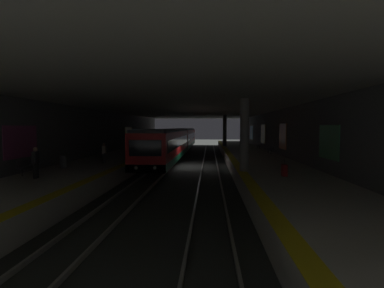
{
  "coord_description": "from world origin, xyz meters",
  "views": [
    {
      "loc": [
        -26.17,
        -2.16,
        3.81
      ],
      "look_at": [
        9.46,
        0.14,
        1.64
      ],
      "focal_mm": 25.58,
      "sensor_mm": 36.0,
      "label": 1
    }
  ],
  "objects_px": {
    "bench_right_mid": "(98,151)",
    "trash_bin": "(63,162)",
    "metro_train": "(177,141)",
    "suitcase_rolling": "(284,170)",
    "person_walking_mid": "(36,161)",
    "pillar_far": "(225,131)",
    "bench_left_near": "(271,149)",
    "backpack_on_floor": "(128,153)",
    "bench_right_near": "(28,165)",
    "pillar_near": "(244,135)",
    "person_waiting_near": "(104,153)",
    "bench_left_mid": "(259,145)"
  },
  "relations": [
    {
      "from": "bench_left_near",
      "to": "bench_right_mid",
      "type": "bearing_deg",
      "value": 101.44
    },
    {
      "from": "bench_right_mid",
      "to": "person_waiting_near",
      "type": "bearing_deg",
      "value": -152.92
    },
    {
      "from": "suitcase_rolling",
      "to": "bench_right_near",
      "type": "bearing_deg",
      "value": 91.18
    },
    {
      "from": "pillar_far",
      "to": "pillar_near",
      "type": "bearing_deg",
      "value": 180.0
    },
    {
      "from": "bench_left_near",
      "to": "backpack_on_floor",
      "type": "xyz_separation_m",
      "value": [
        -1.73,
        14.69,
        -0.32
      ]
    },
    {
      "from": "metro_train",
      "to": "trash_bin",
      "type": "bearing_deg",
      "value": 163.26
    },
    {
      "from": "bench_left_near",
      "to": "bench_right_near",
      "type": "distance_m",
      "value": 21.82
    },
    {
      "from": "bench_left_mid",
      "to": "backpack_on_floor",
      "type": "height_order",
      "value": "bench_left_mid"
    },
    {
      "from": "metro_train",
      "to": "suitcase_rolling",
      "type": "bearing_deg",
      "value": -157.56
    },
    {
      "from": "metro_train",
      "to": "pillar_near",
      "type": "bearing_deg",
      "value": -161.12
    },
    {
      "from": "bench_right_mid",
      "to": "backpack_on_floor",
      "type": "xyz_separation_m",
      "value": [
        1.72,
        -2.38,
        -0.32
      ]
    },
    {
      "from": "person_walking_mid",
      "to": "bench_right_mid",
      "type": "bearing_deg",
      "value": 6.47
    },
    {
      "from": "metro_train",
      "to": "bench_right_near",
      "type": "distance_m",
      "value": 22.08
    },
    {
      "from": "bench_left_near",
      "to": "suitcase_rolling",
      "type": "bearing_deg",
      "value": 170.91
    },
    {
      "from": "bench_left_near",
      "to": "person_walking_mid",
      "type": "distance_m",
      "value": 21.68
    },
    {
      "from": "pillar_near",
      "to": "metro_train",
      "type": "relative_size",
      "value": 0.12
    },
    {
      "from": "person_waiting_near",
      "to": "person_walking_mid",
      "type": "xyz_separation_m",
      "value": [
        -6.33,
        1.3,
        0.1
      ]
    },
    {
      "from": "bench_left_near",
      "to": "metro_train",
      "type": "bearing_deg",
      "value": 54.87
    },
    {
      "from": "bench_right_near",
      "to": "bench_left_near",
      "type": "bearing_deg",
      "value": -51.46
    },
    {
      "from": "pillar_far",
      "to": "bench_right_near",
      "type": "height_order",
      "value": "pillar_far"
    },
    {
      "from": "bench_right_mid",
      "to": "person_walking_mid",
      "type": "xyz_separation_m",
      "value": [
        -11.4,
        -1.29,
        0.4
      ]
    },
    {
      "from": "bench_right_mid",
      "to": "person_walking_mid",
      "type": "height_order",
      "value": "person_walking_mid"
    },
    {
      "from": "pillar_far",
      "to": "bench_left_near",
      "type": "distance_m",
      "value": 11.87
    },
    {
      "from": "person_walking_mid",
      "to": "person_waiting_near",
      "type": "bearing_deg",
      "value": -11.62
    },
    {
      "from": "pillar_near",
      "to": "metro_train",
      "type": "height_order",
      "value": "pillar_near"
    },
    {
      "from": "pillar_far",
      "to": "bench_right_mid",
      "type": "height_order",
      "value": "pillar_far"
    },
    {
      "from": "bench_left_near",
      "to": "person_walking_mid",
      "type": "xyz_separation_m",
      "value": [
        -14.86,
        15.78,
        0.4
      ]
    },
    {
      "from": "metro_train",
      "to": "backpack_on_floor",
      "type": "bearing_deg",
      "value": 156.96
    },
    {
      "from": "suitcase_rolling",
      "to": "metro_train",
      "type": "bearing_deg",
      "value": 22.44
    },
    {
      "from": "pillar_far",
      "to": "person_waiting_near",
      "type": "distance_m",
      "value": 22.1
    },
    {
      "from": "bench_left_near",
      "to": "bench_right_mid",
      "type": "relative_size",
      "value": 1.0
    },
    {
      "from": "pillar_near",
      "to": "bench_left_mid",
      "type": "height_order",
      "value": "pillar_near"
    },
    {
      "from": "suitcase_rolling",
      "to": "backpack_on_floor",
      "type": "xyz_separation_m",
      "value": [
        11.56,
        12.56,
        -0.13
      ]
    },
    {
      "from": "bench_right_near",
      "to": "backpack_on_floor",
      "type": "relative_size",
      "value": 4.25
    },
    {
      "from": "pillar_far",
      "to": "suitcase_rolling",
      "type": "distance_m",
      "value": 24.43
    },
    {
      "from": "bench_right_mid",
      "to": "trash_bin",
      "type": "distance_m",
      "value": 7.65
    },
    {
      "from": "pillar_far",
      "to": "metro_train",
      "type": "xyz_separation_m",
      "value": [
        -3.42,
        6.55,
        -1.3
      ]
    },
    {
      "from": "pillar_near",
      "to": "person_walking_mid",
      "type": "height_order",
      "value": "pillar_near"
    },
    {
      "from": "bench_left_near",
      "to": "suitcase_rolling",
      "type": "height_order",
      "value": "suitcase_rolling"
    },
    {
      "from": "suitcase_rolling",
      "to": "trash_bin",
      "type": "relative_size",
      "value": 1.13
    },
    {
      "from": "metro_train",
      "to": "bench_right_mid",
      "type": "relative_size",
      "value": 21.54
    },
    {
      "from": "metro_train",
      "to": "person_waiting_near",
      "type": "distance_m",
      "value": 16.51
    },
    {
      "from": "backpack_on_floor",
      "to": "person_walking_mid",
      "type": "bearing_deg",
      "value": 175.25
    },
    {
      "from": "backpack_on_floor",
      "to": "bench_right_near",
      "type": "bearing_deg",
      "value": 168.64
    },
    {
      "from": "bench_right_near",
      "to": "person_waiting_near",
      "type": "distance_m",
      "value": 5.7
    },
    {
      "from": "bench_right_near",
      "to": "bench_right_mid",
      "type": "relative_size",
      "value": 1.0
    },
    {
      "from": "bench_left_near",
      "to": "person_waiting_near",
      "type": "relative_size",
      "value": 1.1
    },
    {
      "from": "pillar_near",
      "to": "bench_left_mid",
      "type": "bearing_deg",
      "value": -12.89
    },
    {
      "from": "person_walking_mid",
      "to": "suitcase_rolling",
      "type": "distance_m",
      "value": 13.75
    },
    {
      "from": "metro_train",
      "to": "person_walking_mid",
      "type": "distance_m",
      "value": 22.97
    }
  ]
}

